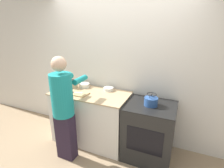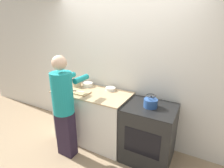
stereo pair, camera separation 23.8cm
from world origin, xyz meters
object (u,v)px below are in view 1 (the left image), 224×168
cutting_board (77,93)px  bowl_prep (109,89)px  kettle (151,101)px  knife (75,92)px  person (64,106)px  canister_jar (73,84)px  oven (149,131)px

cutting_board → bowl_prep: bowl_prep is taller
kettle → knife: bearing=-174.6°
person → cutting_board: size_ratio=4.36×
person → bowl_prep: size_ratio=9.39×
knife → canister_jar: bearing=122.0°
kettle → bowl_prep: 0.83m
canister_jar → oven: bearing=-4.5°
cutting_board → knife: 0.04m
knife → kettle: bearing=-3.3°
knife → canister_jar: (-0.21, 0.24, 0.05)m
knife → bowl_prep: bowl_prep is taller
person → cutting_board: (-0.03, 0.40, 0.05)m
person → knife: (-0.06, 0.40, 0.06)m
person → knife: bearing=99.2°
oven → cutting_board: (-1.22, -0.12, 0.49)m
person → canister_jar: (-0.27, 0.64, 0.11)m
knife → oven: bearing=-2.9°
kettle → canister_jar: bearing=175.2°
kettle → bowl_prep: size_ratio=1.14×
oven → canister_jar: (-1.46, 0.11, 0.55)m
cutting_board → person: bearing=-85.7°
kettle → bowl_prep: kettle is taller
person → bowl_prep: person is taller
bowl_prep → canister_jar: bearing=-170.0°
person → knife: size_ratio=6.78×
cutting_board → knife: (-0.03, -0.00, 0.01)m
knife → bowl_prep: (0.45, 0.36, 0.01)m
canister_jar → knife: bearing=-49.4°
person → canister_jar: person is taller
oven → canister_jar: bearing=175.5°
oven → cutting_board: cutting_board is taller
person → kettle: size_ratio=8.22×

